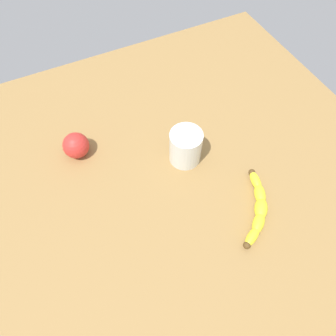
# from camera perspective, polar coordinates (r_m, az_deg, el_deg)

# --- Properties ---
(wooden_tabletop) EXTENTS (1.20, 1.20, 0.03)m
(wooden_tabletop) POSITION_cam_1_polar(r_m,az_deg,el_deg) (0.82, 2.15, -3.91)
(wooden_tabletop) COLOR olive
(wooden_tabletop) RESTS_ON ground
(banana) EXTENTS (0.14, 0.18, 0.03)m
(banana) POSITION_cam_1_polar(r_m,az_deg,el_deg) (0.80, 16.23, -7.07)
(banana) COLOR yellow
(banana) RESTS_ON wooden_tabletop
(smoothie_glass) EXTENTS (0.09, 0.09, 0.10)m
(smoothie_glass) POSITION_cam_1_polar(r_m,az_deg,el_deg) (0.82, 3.25, 3.92)
(smoothie_glass) COLOR silver
(smoothie_glass) RESTS_ON wooden_tabletop
(apple_fruit) EXTENTS (0.07, 0.07, 0.07)m
(apple_fruit) POSITION_cam_1_polar(r_m,az_deg,el_deg) (0.87, -16.61, 4.01)
(apple_fruit) COLOR red
(apple_fruit) RESTS_ON wooden_tabletop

